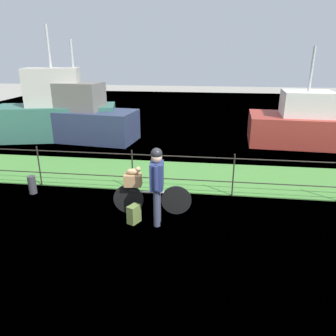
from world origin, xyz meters
name	(u,v)px	position (x,y,z in m)	size (l,w,h in m)	color
ground_plane	(171,238)	(0.00, 0.00, 0.00)	(60.00, 60.00, 0.00)	gray
grass_strip	(185,176)	(0.00, 3.36, 0.01)	(27.00, 2.40, 0.03)	#478438
harbor_water	(196,130)	(0.00, 9.42, 0.00)	(30.00, 30.00, 0.00)	slate
iron_fence	(182,170)	(0.00, 2.14, 0.66)	(18.04, 0.04, 1.12)	#28231E
bicycle_main	(151,199)	(-0.57, 0.96, 0.36)	(1.76, 0.22, 0.68)	black
wooden_crate	(133,180)	(-0.97, 0.93, 0.81)	(0.38, 0.27, 0.26)	#A87F51
terrier_dog	(134,171)	(-0.95, 0.93, 1.02)	(0.32, 0.16, 0.18)	tan
cyclist_person	(157,180)	(-0.37, 0.52, 1.00)	(0.29, 0.54, 1.68)	#383D51
backpack_on_paving	(134,214)	(-0.87, 0.50, 0.20)	(0.28, 0.18, 0.40)	olive
mooring_bollard	(32,185)	(-3.83, 1.64, 0.24)	(0.20, 0.20, 0.48)	#38383D
moored_boat_near	(78,119)	(-4.76, 7.05, 0.87)	(4.96, 2.31, 3.92)	#2D3856
moored_boat_mid	(304,124)	(4.30, 7.59, 0.78)	(4.27, 2.53, 3.66)	#9E3328
moored_boat_far	(56,114)	(-5.71, 7.09, 1.05)	(5.05, 2.80, 4.47)	#336656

